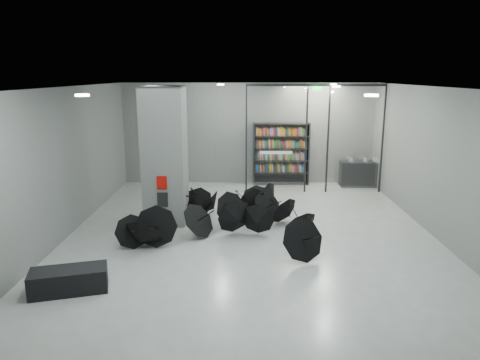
{
  "coord_description": "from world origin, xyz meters",
  "views": [
    {
      "loc": [
        -0.21,
        -10.87,
        4.33
      ],
      "look_at": [
        -0.3,
        1.5,
        1.4
      ],
      "focal_mm": 33.59,
      "sensor_mm": 36.0,
      "label": 1
    }
  ],
  "objects_px": {
    "shop_counter": "(361,174)",
    "column": "(165,156)",
    "bench": "(69,280)",
    "umbrella_cluster": "(226,219)",
    "bookshelf": "(281,154)"
  },
  "relations": [
    {
      "from": "column",
      "to": "shop_counter",
      "type": "xyz_separation_m",
      "value": [
        6.94,
        4.42,
        -1.5
      ]
    },
    {
      "from": "bookshelf",
      "to": "shop_counter",
      "type": "height_order",
      "value": "bookshelf"
    },
    {
      "from": "column",
      "to": "bookshelf",
      "type": "height_order",
      "value": "column"
    },
    {
      "from": "shop_counter",
      "to": "column",
      "type": "bearing_deg",
      "value": -147.66
    },
    {
      "from": "column",
      "to": "bench",
      "type": "height_order",
      "value": "column"
    },
    {
      "from": "bookshelf",
      "to": "shop_counter",
      "type": "bearing_deg",
      "value": -6.1
    },
    {
      "from": "shop_counter",
      "to": "bench",
      "type": "bearing_deg",
      "value": -132.73
    },
    {
      "from": "umbrella_cluster",
      "to": "bench",
      "type": "bearing_deg",
      "value": -129.16
    },
    {
      "from": "column",
      "to": "bench",
      "type": "distance_m",
      "value": 4.99
    },
    {
      "from": "column",
      "to": "bookshelf",
      "type": "distance_m",
      "value": 6.13
    },
    {
      "from": "bookshelf",
      "to": "shop_counter",
      "type": "relative_size",
      "value": 1.48
    },
    {
      "from": "bookshelf",
      "to": "shop_counter",
      "type": "xyz_separation_m",
      "value": [
        3.15,
        -0.33,
        -0.73
      ]
    },
    {
      "from": "bench",
      "to": "shop_counter",
      "type": "bearing_deg",
      "value": 31.71
    },
    {
      "from": "column",
      "to": "umbrella_cluster",
      "type": "bearing_deg",
      "value": -21.81
    },
    {
      "from": "shop_counter",
      "to": "umbrella_cluster",
      "type": "xyz_separation_m",
      "value": [
        -5.13,
        -5.15,
        -0.19
      ]
    }
  ]
}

